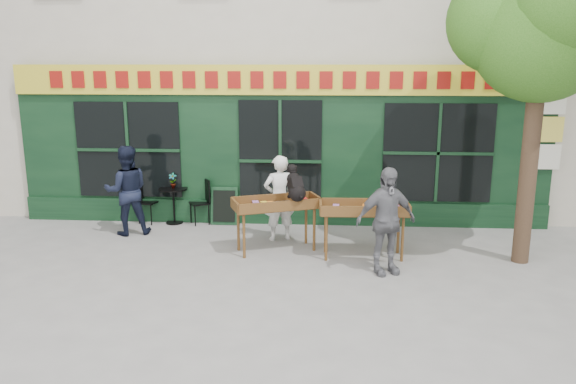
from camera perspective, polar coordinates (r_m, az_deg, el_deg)
name	(u,v)px	position (r m, az deg, el deg)	size (l,w,h in m)	color
ground	(270,261)	(9.74, -1.88, -7.05)	(80.00, 80.00, 0.00)	slate
street_tree	(545,12)	(10.07, 24.67, 16.26)	(3.05, 2.90, 5.60)	#382619
book_cart_center	(276,207)	(10.04, -1.22, -1.50)	(1.62, 1.13, 0.99)	brown
dog	(296,182)	(9.86, 0.77, 1.02)	(0.34, 0.60, 0.60)	black
woman	(279,198)	(10.67, -0.90, -0.62)	(0.60, 0.39, 1.65)	white
book_cart_right	(364,212)	(9.80, 7.71, -1.98)	(1.52, 0.67, 0.99)	brown
man_right	(386,221)	(9.09, 9.90, -2.91)	(1.03, 0.43, 1.75)	#5E5E64
bistro_table	(174,198)	(12.07, -11.55, -0.64)	(0.60, 0.60, 0.76)	black
bistro_chair_left	(144,197)	(12.27, -14.40, -0.49)	(0.44, 0.44, 0.95)	black
bistro_chair_right	(203,198)	(11.96, -8.60, -0.57)	(0.50, 0.50, 0.95)	black
potted_plant	(173,181)	(11.98, -11.64, 1.14)	(0.17, 0.12, 0.32)	gray
man_left	(127,190)	(11.46, -16.05, 0.15)	(0.86, 0.67, 1.77)	black
chalkboard	(224,206)	(11.85, -6.50, -1.42)	(0.56, 0.20, 0.79)	black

